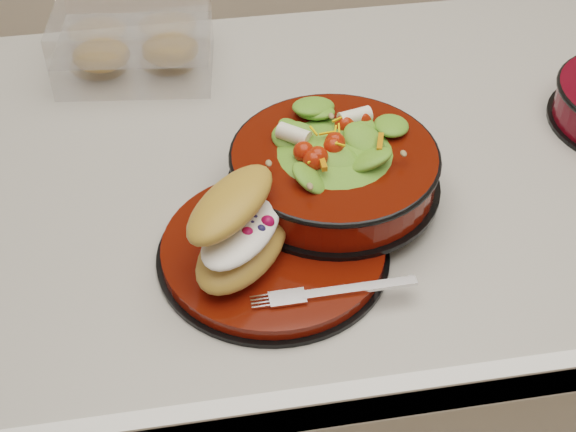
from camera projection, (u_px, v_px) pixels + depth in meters
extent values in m
cube|color=silver|center=(290.00, 379.00, 1.34)|extent=(1.16, 0.66, 0.86)
cube|color=#A19D94|center=(291.00, 170.00, 1.03)|extent=(1.24, 0.74, 0.04)
cube|color=white|center=(353.00, 403.00, 0.77)|extent=(1.24, 0.02, 0.05)
cylinder|color=black|center=(273.00, 255.00, 0.89)|extent=(0.26, 0.26, 0.01)
cylinder|color=#580C03|center=(273.00, 248.00, 0.88)|extent=(0.25, 0.25, 0.01)
torus|color=black|center=(283.00, 251.00, 0.87)|extent=(0.14, 0.14, 0.01)
cylinder|color=black|center=(333.00, 184.00, 0.95)|extent=(0.25, 0.25, 0.01)
cylinder|color=#580C03|center=(334.00, 167.00, 0.93)|extent=(0.24, 0.24, 0.04)
torus|color=black|center=(335.00, 155.00, 0.92)|extent=(0.24, 0.24, 0.01)
ellipsoid|color=#447521|center=(335.00, 155.00, 0.92)|extent=(0.20, 0.20, 0.08)
sphere|color=red|center=(379.00, 118.00, 0.89)|extent=(0.02, 0.02, 0.02)
sphere|color=red|center=(355.00, 101.00, 0.92)|extent=(0.02, 0.02, 0.02)
sphere|color=red|center=(318.00, 99.00, 0.92)|extent=(0.02, 0.02, 0.02)
sphere|color=red|center=(294.00, 115.00, 0.90)|extent=(0.02, 0.02, 0.02)
sphere|color=red|center=(300.00, 138.00, 0.86)|extent=(0.02, 0.02, 0.02)
sphere|color=red|center=(336.00, 150.00, 0.85)|extent=(0.02, 0.02, 0.02)
sphere|color=red|center=(372.00, 141.00, 0.86)|extent=(0.02, 0.02, 0.02)
cylinder|color=silver|center=(356.00, 99.00, 0.92)|extent=(0.04, 0.04, 0.02)
cylinder|color=silver|center=(294.00, 116.00, 0.90)|extent=(0.04, 0.04, 0.02)
cube|color=orange|center=(323.00, 142.00, 0.86)|extent=(0.03, 0.03, 0.01)
cube|color=orange|center=(382.00, 123.00, 0.88)|extent=(0.03, 0.02, 0.01)
ellipsoid|color=#B77A38|center=(242.00, 248.00, 0.84)|extent=(0.15, 0.16, 0.04)
ellipsoid|color=white|center=(241.00, 232.00, 0.83)|extent=(0.12, 0.14, 0.02)
ellipsoid|color=#B77A38|center=(238.00, 203.00, 0.82)|extent=(0.14, 0.15, 0.03)
sphere|color=#AF0C35|center=(220.00, 230.00, 0.82)|extent=(0.01, 0.01, 0.01)
sphere|color=#AF0C35|center=(247.00, 234.00, 0.82)|extent=(0.01, 0.01, 0.01)
sphere|color=#AF0C35|center=(267.00, 222.00, 0.83)|extent=(0.01, 0.01, 0.01)
sphere|color=#191947|center=(233.00, 224.00, 0.83)|extent=(0.01, 0.01, 0.01)
sphere|color=#191947|center=(252.00, 225.00, 0.82)|extent=(0.01, 0.01, 0.01)
sphere|color=#191947|center=(241.00, 230.00, 0.82)|extent=(0.01, 0.01, 0.01)
sphere|color=#191947|center=(261.00, 229.00, 0.82)|extent=(0.01, 0.01, 0.01)
sphere|color=#191947|center=(224.00, 235.00, 0.81)|extent=(0.01, 0.01, 0.01)
sphere|color=#191947|center=(255.00, 219.00, 0.83)|extent=(0.01, 0.01, 0.01)
cube|color=silver|center=(359.00, 288.00, 0.82)|extent=(0.12, 0.01, 0.00)
cube|color=silver|center=(287.00, 298.00, 0.81)|extent=(0.04, 0.02, 0.00)
cube|color=white|center=(136.00, 55.00, 1.15)|extent=(0.23, 0.18, 0.05)
cube|color=white|center=(132.00, 25.00, 1.12)|extent=(0.23, 0.18, 0.04)
ellipsoid|color=#B77A38|center=(101.00, 55.00, 1.15)|extent=(0.08, 0.07, 0.04)
ellipsoid|color=#B77A38|center=(170.00, 50.00, 1.16)|extent=(0.08, 0.07, 0.04)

